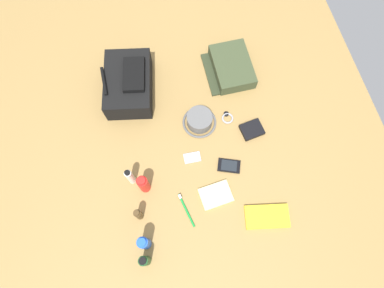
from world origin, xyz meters
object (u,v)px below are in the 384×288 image
at_px(cologne_bottle, 138,214).
at_px(toothpaste_tube, 130,177).
at_px(wallet, 252,130).
at_px(paperback_novel, 267,217).
at_px(sunscreen_spray, 144,184).
at_px(notepad, 216,195).
at_px(bucket_hat, 200,120).
at_px(media_player, 192,158).
at_px(toothbrush, 185,208).
at_px(cell_phone, 229,166).
at_px(toiletry_pouch, 231,67).
at_px(backpack, 129,84).
at_px(shampoo_bottle, 145,261).
at_px(deodorant_spray, 144,243).
at_px(wristwatch, 227,118).

xyz_separation_m(cologne_bottle, toothpaste_tube, (0.18, 0.00, 0.02)).
bearing_deg(wallet, paperback_novel, 164.04).
bearing_deg(sunscreen_spray, notepad, -109.85).
bearing_deg(bucket_hat, media_player, 155.77).
bearing_deg(toothpaste_tube, toothbrush, -131.00).
relative_size(cell_phone, toothbrush, 0.75).
distance_m(toiletry_pouch, media_player, 0.55).
relative_size(cell_phone, wallet, 1.16).
bearing_deg(bucket_hat, backpack, 49.41).
height_order(shampoo_bottle, deodorant_spray, deodorant_spray).
relative_size(shampoo_bottle, sunscreen_spray, 0.92).
bearing_deg(cell_phone, backpack, 37.09).
bearing_deg(bucket_hat, cologne_bottle, 136.13).
bearing_deg(shampoo_bottle, deodorant_spray, -9.43).
distance_m(shampoo_bottle, toothpaste_tube, 0.39).
height_order(sunscreen_spray, wallet, sunscreen_spray).
bearing_deg(media_player, wallet, -77.54).
xyz_separation_m(sunscreen_spray, paperback_novel, (-0.27, -0.54, -0.07)).
bearing_deg(cologne_bottle, media_player, -53.86).
distance_m(toothbrush, wallet, 0.53).
bearing_deg(cologne_bottle, sunscreen_spray, -21.05).
relative_size(media_player, wristwatch, 1.21).
relative_size(paperback_novel, wristwatch, 3.16).
bearing_deg(notepad, wallet, -48.93).
xyz_separation_m(backpack, wristwatch, (-0.28, -0.47, -0.06)).
bearing_deg(toiletry_pouch, cologne_bottle, 136.75).
bearing_deg(toothpaste_tube, notepad, -113.53).
height_order(toiletry_pouch, wallet, toiletry_pouch).
relative_size(toiletry_pouch, toothpaste_tube, 1.73).
height_order(backpack, cologne_bottle, backpack).
height_order(shampoo_bottle, sunscreen_spray, sunscreen_spray).
height_order(shampoo_bottle, wallet, shampoo_bottle).
bearing_deg(toothbrush, notepad, -79.94).
relative_size(deodorant_spray, notepad, 1.04).
height_order(deodorant_spray, wallet, deodorant_spray).
distance_m(toiletry_pouch, deodorant_spray, 1.02).
relative_size(shampoo_bottle, paperback_novel, 0.63).
height_order(toothpaste_tube, toothbrush, toothpaste_tube).
height_order(wallet, notepad, wallet).
xyz_separation_m(toiletry_pouch, toothpaste_tube, (-0.49, 0.64, 0.04)).
relative_size(backpack, bucket_hat, 2.18).
distance_m(bucket_hat, cell_phone, 0.28).
xyz_separation_m(deodorant_spray, toothbrush, (0.12, -0.21, -0.07)).
xyz_separation_m(toiletry_pouch, cell_phone, (-0.53, 0.15, -0.03)).
bearing_deg(deodorant_spray, paperback_novel, -91.00).
height_order(backpack, toothbrush, backpack).
distance_m(deodorant_spray, sunscreen_spray, 0.27).
relative_size(media_player, wallet, 0.78).
distance_m(paperback_novel, cell_phone, 0.30).
xyz_separation_m(backpack, bucket_hat, (-0.27, -0.32, -0.04)).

